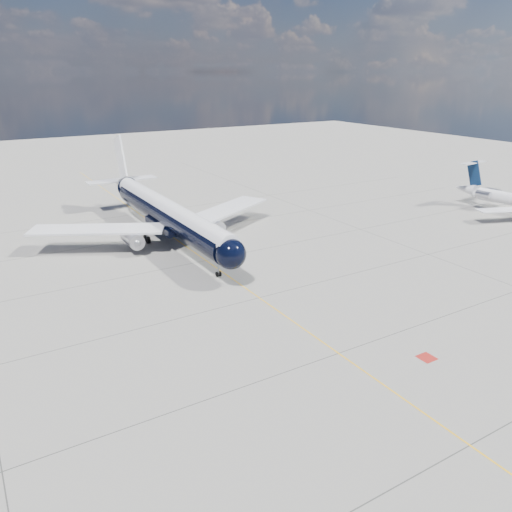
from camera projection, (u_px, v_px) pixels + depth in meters
name	position (u px, v px, depth m)	size (l,w,h in m)	color
ground	(192.00, 251.00, 77.09)	(320.00, 320.00, 0.00)	gray
taxiway_centerline	(206.00, 260.00, 73.07)	(0.16, 160.00, 0.01)	#F1B10C
red_marking	(427.00, 358.00, 48.23)	(1.60, 1.60, 0.01)	maroon
main_airliner	(165.00, 212.00, 80.74)	(42.11, 51.10, 14.80)	black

